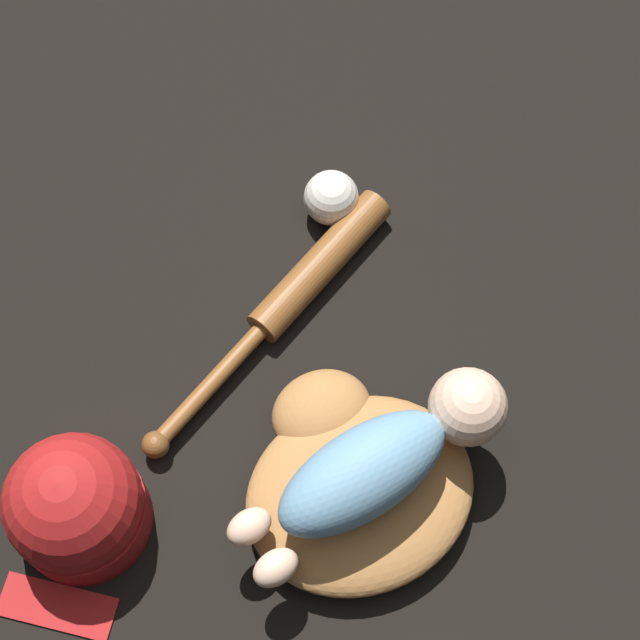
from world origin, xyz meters
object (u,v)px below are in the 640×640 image
Objects in this scene: baseball_glove at (356,479)px; baseball at (328,198)px; baby_figure at (387,459)px; baseball_cap at (75,507)px; baseball_bat at (297,290)px.

baseball is at bearing 90.09° from baseball_glove.
baseball_cap is (-0.37, -0.01, -0.05)m from baby_figure.
baseball_bat is 0.41m from baseball_cap.
baby_figure reaches higher than baseball_glove.
baseball is 0.54m from baseball_cap.
baseball_bat is 0.14m from baseball.
baby_figure is at bearing -85.15° from baseball.
baby_figure reaches higher than baseball_cap.
baseball_cap reaches higher than baseball_glove.
baby_figure is 1.49× the size of baseball_cap.
baseball is at bearing 68.10° from baseball_bat.
baseball_cap reaches higher than baseball_bat.
baseball is at bearing 94.85° from baby_figure.
baseball_bat is at bearing 107.72° from baby_figure.
baseball_glove is 0.98× the size of baseball_bat.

